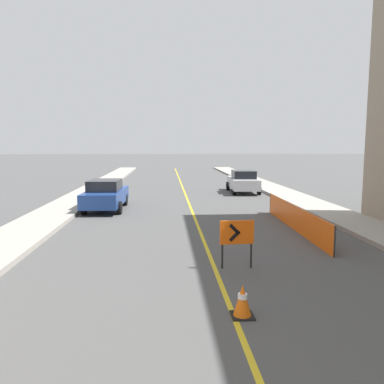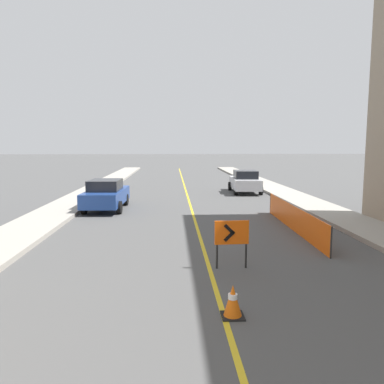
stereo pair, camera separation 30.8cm
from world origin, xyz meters
TOP-DOWN VIEW (x-y plane):
  - lane_stripe at (0.00, 31.62)m, footprint 0.12×63.25m
  - sidewalk_left at (-6.72, 31.62)m, footprint 2.24×63.25m
  - sidewalk_right at (6.72, 31.62)m, footprint 2.24×63.25m
  - traffic_cone_fifth at (0.17, 16.10)m, footprint 0.45×0.45m
  - arrow_barricade_primary at (0.60, 19.02)m, footprint 0.95×0.12m
  - safety_mesh_fence at (3.80, 23.51)m, footprint 0.23×7.62m
  - parked_car_curb_near at (-4.48, 28.72)m, footprint 1.96×4.36m
  - parked_car_curb_mid at (4.16, 35.35)m, footprint 2.03×4.39m

SIDE VIEW (x-z plane):
  - lane_stripe at x=0.00m, z-range 0.00..0.01m
  - sidewalk_left at x=-6.72m, z-range 0.00..0.18m
  - sidewalk_right at x=6.72m, z-range 0.00..0.18m
  - traffic_cone_fifth at x=0.17m, z-range 0.00..0.65m
  - safety_mesh_fence at x=3.80m, z-range 0.00..0.98m
  - parked_car_curb_near at x=-4.48m, z-range 0.00..1.59m
  - parked_car_curb_mid at x=4.16m, z-range 0.00..1.59m
  - arrow_barricade_primary at x=0.60m, z-range 0.27..1.60m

